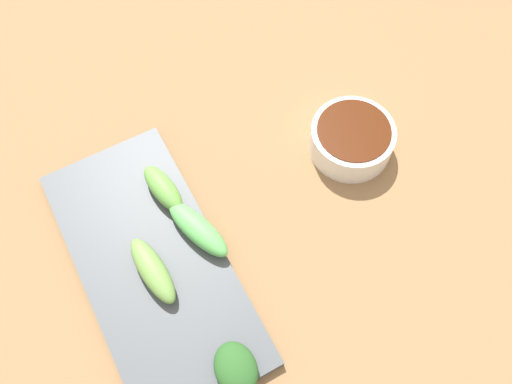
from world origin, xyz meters
name	(u,v)px	position (x,y,z in m)	size (l,w,h in m)	color
tabletop	(251,222)	(0.00, 0.00, 0.01)	(2.10, 2.10, 0.02)	olive
sauce_bowl	(352,138)	(-0.16, -0.03, 0.04)	(0.10, 0.10, 0.04)	white
serving_plate	(152,263)	(0.13, 0.00, 0.03)	(0.15, 0.33, 0.01)	#484E53
broccoli_stalk_0	(198,229)	(0.06, -0.01, 0.04)	(0.03, 0.09, 0.03)	#5FBB5B
broccoli_stalk_1	(153,271)	(0.13, 0.01, 0.04)	(0.03, 0.09, 0.03)	#6E9F49
broccoli_leafy_2	(236,369)	(0.10, 0.15, 0.04)	(0.04, 0.06, 0.02)	#295B25
broccoli_stalk_3	(163,189)	(0.08, -0.07, 0.05)	(0.03, 0.07, 0.03)	#66AC47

